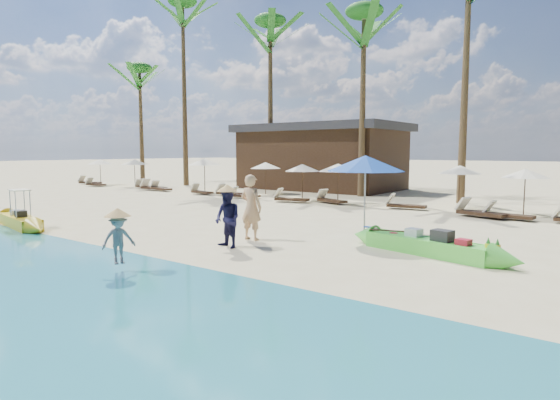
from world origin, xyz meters
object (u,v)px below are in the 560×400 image
Objects in this scene: yellow_canoe at (20,221)px; green_canoe at (427,245)px; blue_umbrella at (365,163)px; tourist at (251,207)px.

green_canoe is at bearing 28.45° from yellow_canoe.
yellow_canoe is 2.02× the size of blue_umbrella.
yellow_canoe is at bearing -149.28° from green_canoe.
blue_umbrella reaches higher than yellow_canoe.
blue_umbrella is at bearing -143.19° from tourist.
blue_umbrella is (10.17, 5.08, 1.97)m from yellow_canoe.
green_canoe is 3.12m from blue_umbrella.
tourist is (-4.69, -1.14, 0.71)m from green_canoe.
green_canoe is 4.88m from tourist.
yellow_canoe is (-12.38, -4.07, -0.01)m from green_canoe.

